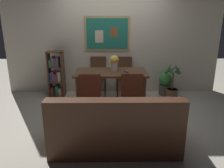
{
  "coord_description": "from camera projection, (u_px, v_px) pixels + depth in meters",
  "views": [
    {
      "loc": [
        -0.06,
        -4.0,
        1.83
      ],
      "look_at": [
        -0.02,
        -0.14,
        0.65
      ],
      "focal_mm": 35.18,
      "sensor_mm": 36.0,
      "label": 1
    }
  ],
  "objects": [
    {
      "name": "dining_chair_near_left",
      "position": [
        90.0,
        93.0,
        3.91
      ],
      "size": [
        0.4,
        0.41,
        0.91
      ],
      "color": "brown",
      "rests_on": "ground_plane"
    },
    {
      "name": "potted_palm",
      "position": [
        172.0,
        85.0,
        5.1
      ],
      "size": [
        0.38,
        0.39,
        0.87
      ],
      "color": "brown",
      "rests_on": "ground_plane"
    },
    {
      "name": "potted_ivy",
      "position": [
        165.0,
        83.0,
        5.34
      ],
      "size": [
        0.33,
        0.33,
        0.55
      ],
      "color": "#4C4742",
      "rests_on": "ground_plane"
    },
    {
      "name": "dining_chair_far_left",
      "position": [
        98.0,
        72.0,
        5.36
      ],
      "size": [
        0.4,
        0.41,
        0.91
      ],
      "color": "brown",
      "rests_on": "ground_plane"
    },
    {
      "name": "flower_vase",
      "position": [
        114.0,
        62.0,
        4.58
      ],
      "size": [
        0.19,
        0.2,
        0.33
      ],
      "color": "beige",
      "rests_on": "dining_table"
    },
    {
      "name": "leather_couch",
      "position": [
        115.0,
        128.0,
        3.14
      ],
      "size": [
        1.8,
        0.84,
        0.84
      ],
      "color": "#472819",
      "rests_on": "ground_plane"
    },
    {
      "name": "dining_chair_far_right",
      "position": [
        124.0,
        73.0,
        5.34
      ],
      "size": [
        0.4,
        0.41,
        0.91
      ],
      "color": "brown",
      "rests_on": "ground_plane"
    },
    {
      "name": "dining_table",
      "position": [
        111.0,
        76.0,
        4.6
      ],
      "size": [
        1.49,
        0.8,
        0.75
      ],
      "color": "brown",
      "rests_on": "ground_plane"
    },
    {
      "name": "tv_remote",
      "position": [
        126.0,
        71.0,
        4.54
      ],
      "size": [
        0.08,
        0.16,
        0.02
      ],
      "color": "black",
      "rests_on": "dining_table"
    },
    {
      "name": "bookshelf",
      "position": [
        57.0,
        76.0,
        5.23
      ],
      "size": [
        0.36,
        0.28,
        1.08
      ],
      "color": "brown",
      "rests_on": "ground_plane"
    },
    {
      "name": "ground_plane",
      "position": [
        113.0,
        113.0,
        4.36
      ],
      "size": [
        12.0,
        12.0,
        0.0
      ],
      "primitive_type": "plane",
      "color": "beige"
    },
    {
      "name": "wall_back_with_painting",
      "position": [
        112.0,
        40.0,
        5.31
      ],
      "size": [
        5.2,
        0.14,
        2.6
      ],
      "color": "beige",
      "rests_on": "ground_plane"
    },
    {
      "name": "dining_chair_near_right",
      "position": [
        131.0,
        92.0,
        3.93
      ],
      "size": [
        0.4,
        0.41,
        0.91
      ],
      "color": "brown",
      "rests_on": "ground_plane"
    }
  ]
}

